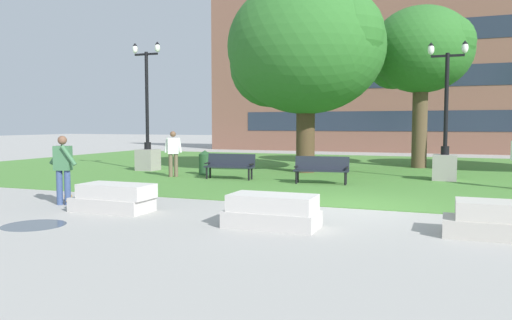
{
  "coord_description": "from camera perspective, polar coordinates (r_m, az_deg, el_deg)",
  "views": [
    {
      "loc": [
        2.1,
        -11.69,
        2.0
      ],
      "look_at": [
        -1.85,
        -1.4,
        1.2
      ],
      "focal_mm": 35.0,
      "sensor_mm": 36.0,
      "label": 1
    }
  ],
  "objects": [
    {
      "name": "trash_bin",
      "position": [
        19.54,
        -5.85,
        -0.27
      ],
      "size": [
        0.49,
        0.49,
        0.96
      ],
      "color": "#234C28",
      "rests_on": "grass_lawn"
    },
    {
      "name": "park_bench_near_right",
      "position": [
        16.67,
        7.49,
        -0.92
      ],
      "size": [
        1.85,
        0.75,
        0.9
      ],
      "color": "#1E232D",
      "rests_on": "grass_lawn"
    },
    {
      "name": "concrete_block_right",
      "position": [
        9.79,
        26.24,
        -6.23
      ],
      "size": [
        1.87,
        0.9,
        0.64
      ],
      "color": "#B2ADA3",
      "rests_on": "ground"
    },
    {
      "name": "skateboard",
      "position": [
        13.57,
        -20.57,
        -4.22
      ],
      "size": [
        0.86,
        0.86,
        0.14
      ],
      "color": "olive",
      "rests_on": "ground"
    },
    {
      "name": "concrete_block_center",
      "position": [
        11.85,
        -15.91,
        -4.22
      ],
      "size": [
        1.86,
        0.9,
        0.64
      ],
      "color": "#BCB7B2",
      "rests_on": "ground"
    },
    {
      "name": "puddle",
      "position": [
        10.85,
        -24.06,
        -6.82
      ],
      "size": [
        1.22,
        1.22,
        0.01
      ],
      "primitive_type": "cylinder",
      "color": "#47515B",
      "rests_on": "ground"
    },
    {
      "name": "building_facade_distant",
      "position": [
        36.75,
        13.17,
        10.12
      ],
      "size": [
        24.79,
        1.03,
        11.81
      ],
      "color": "brown",
      "rests_on": "ground"
    },
    {
      "name": "park_bench_near_left",
      "position": [
        17.98,
        -2.99,
        -0.53
      ],
      "size": [
        1.83,
        0.64,
        0.9
      ],
      "color": "#1E232D",
      "rests_on": "grass_lawn"
    },
    {
      "name": "grass_lawn",
      "position": [
        21.88,
        15.43,
        -1.23
      ],
      "size": [
        40.0,
        20.0,
        0.02
      ],
      "primitive_type": "cube",
      "color": "#4C8438",
      "rests_on": "ground"
    },
    {
      "name": "tree_near_right",
      "position": [
        20.79,
        5.54,
        12.49
      ],
      "size": [
        6.69,
        6.37,
        7.79
      ],
      "color": "#4C3823",
      "rests_on": "grass_lawn"
    },
    {
      "name": "person_skateboarder",
      "position": [
        13.17,
        -21.2,
        -0.63
      ],
      "size": [
        0.9,
        0.37,
        1.71
      ],
      "color": "#384C7A",
      "rests_on": "ground"
    },
    {
      "name": "lamp_post_left",
      "position": [
        21.75,
        -12.28,
        1.69
      ],
      "size": [
        1.32,
        0.8,
        5.41
      ],
      "color": "gray",
      "rests_on": "grass_lawn"
    },
    {
      "name": "person_bystander_far_lawn",
      "position": [
        18.93,
        -9.45,
        1.01
      ],
      "size": [
        0.64,
        0.41,
        1.71
      ],
      "color": "brown",
      "rests_on": "grass_lawn"
    },
    {
      "name": "concrete_block_left",
      "position": [
        9.68,
        1.86,
        -5.92
      ],
      "size": [
        1.8,
        0.9,
        0.64
      ],
      "color": "#BCB7B2",
      "rests_on": "ground"
    },
    {
      "name": "lamp_post_right",
      "position": [
        18.72,
        20.79,
        0.84
      ],
      "size": [
        1.32,
        0.8,
        4.84
      ],
      "color": "gray",
      "rests_on": "grass_lawn"
    },
    {
      "name": "ground_plane",
      "position": [
        12.04,
        10.73,
        -5.48
      ],
      "size": [
        140.0,
        140.0,
        0.0
      ],
      "primitive_type": "plane",
      "color": "#A3A09B"
    },
    {
      "name": "tree_near_left",
      "position": [
        23.98,
        18.24,
        11.65
      ],
      "size": [
        4.75,
        4.52,
        7.22
      ],
      "color": "brown",
      "rests_on": "grass_lawn"
    }
  ]
}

